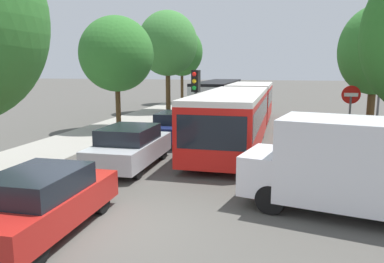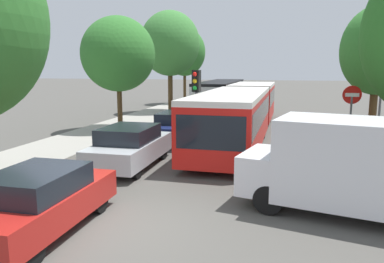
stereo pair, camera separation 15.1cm
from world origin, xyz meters
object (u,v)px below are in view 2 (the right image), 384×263
Objects in this scene: queued_car_navy at (177,127)px; tree_right_mid at (378,53)px; articulated_bus at (243,108)px; traffic_light at (196,92)px; direction_sign_post at (381,89)px; tree_left_mid at (118,56)px; tree_left_far at (170,44)px; queued_car_red at (39,201)px; tree_left_distant at (185,52)px; white_van at (357,165)px; no_entry_sign at (351,110)px; queued_car_silver at (130,146)px; city_bus_rear at (221,94)px.

tree_right_mid is at bearing -65.84° from queued_car_navy.
traffic_light is (-1.51, -4.20, 1.07)m from articulated_bus.
direction_sign_post is 0.54× the size of tree_right_mid.
tree_left_far is at bearing 87.83° from tree_left_mid.
queued_car_red is 17.87m from tree_right_mid.
queued_car_red is 1.17× the size of traffic_light.
tree_left_far reaches higher than tree_left_mid.
traffic_light is at bearing -143.42° from queued_car_navy.
tree_left_distant is at bearing 8.44° from queued_car_red.
queued_car_navy is at bearing -36.63° from white_van.
articulated_bus is at bearing 2.39° from tree_left_mid.
queued_car_red is at bearing -123.01° from tree_right_mid.
articulated_bus is at bearing -4.27° from direction_sign_post.
no_entry_sign is at bearing -58.72° from tree_left_distant.
queued_car_red is at bearing -81.21° from tree_left_distant.
tree_left_far is at bearing 9.29° from queued_car_red.
white_van reaches higher than queued_car_navy.
queued_car_silver is at bearing -9.49° from white_van.
tree_left_far is at bearing -137.96° from no_entry_sign.
tree_left_far is 1.16× the size of tree_right_mid.
queued_car_silver is at bearing 175.71° from queued_car_navy.
queued_car_silver is at bearing -62.62° from tree_left_mid.
queued_car_silver is 1.18× the size of direction_sign_post.
white_van is 1.56× the size of traffic_light.
traffic_light is 20.75m from tree_left_distant.
direction_sign_post reaches higher than articulated_bus.
tree_right_mid is at bearing 106.66° from articulated_bus.
direction_sign_post is (9.38, 6.00, 1.81)m from queued_car_silver.
queued_car_red is 1.41× the size of no_entry_sign.
queued_car_navy is at bearing -28.20° from tree_left_mid.
queued_car_silver is 8.61m from tree_left_mid.
tree_left_far reaches higher than traffic_light.
no_entry_sign reaches higher than queued_car_silver.
queued_car_red is at bearing -72.65° from tree_left_mid.
tree_left_far reaches higher than articulated_bus.
white_van is (6.77, -20.91, -0.16)m from city_bus_rear.
tree_left_mid is at bearing 17.00° from queued_car_red.
city_bus_rear is 3.12× the size of direction_sign_post.
direction_sign_post is (9.18, -12.04, 1.16)m from city_bus_rear.
white_van is (6.71, 2.61, 0.54)m from queued_car_red.
white_van is 8.10m from traffic_light.
queued_car_red is 0.98× the size of queued_car_navy.
direction_sign_post is (2.41, 8.87, 1.31)m from white_van.
tree_left_distant reaches higher than queued_car_red.
queued_car_red is at bearing 179.25° from queued_car_navy.
white_van is 0.85× the size of tree_left_mid.
queued_car_silver is 13.91m from tree_right_mid.
articulated_bus is 2.32× the size of tree_left_distant.
no_entry_sign is (0.79, 6.19, 0.64)m from white_van.
tree_left_far is 1.07× the size of tree_left_distant.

